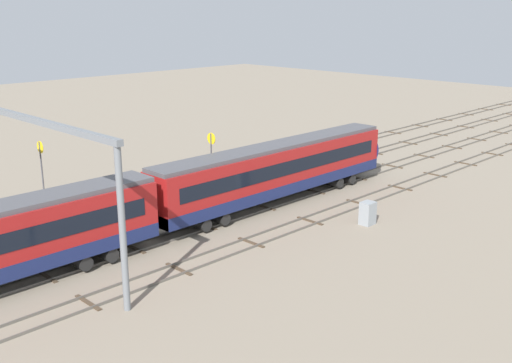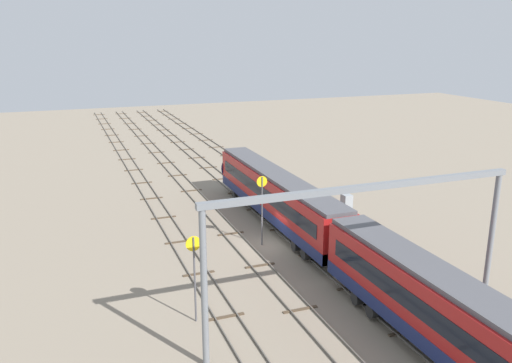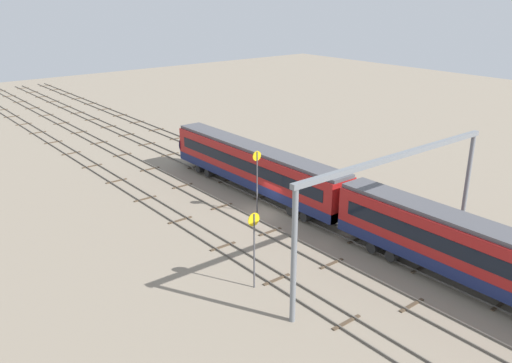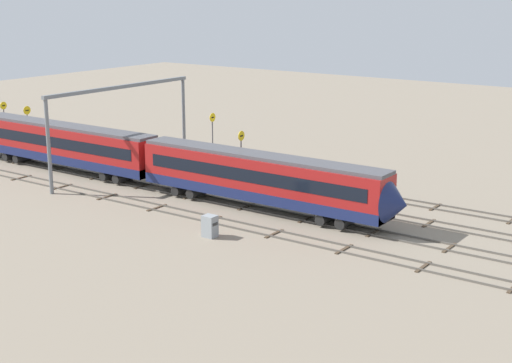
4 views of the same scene
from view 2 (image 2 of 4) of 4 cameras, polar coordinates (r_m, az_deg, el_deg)
The scene contains 9 objects.
ground_plane at distance 44.91m, azimuth 1.61°, elevation -6.87°, with size 188.94×188.94×0.00m, color gray.
track_near_foreground at distance 47.89m, azimuth 9.59°, elevation -5.54°, with size 172.94×2.40×0.16m.
track_with_train at distance 45.79m, azimuth 4.39°, elevation -6.36°, with size 172.94×2.40×0.16m.
track_middle at distance 44.10m, azimuth -1.28°, elevation -7.20°, with size 172.94×2.40×0.16m.
track_second_far at distance 42.88m, azimuth -7.35°, elevation -8.02°, with size 172.94×2.40×0.16m.
overhead_gantry at distance 30.45m, azimuth 11.72°, elevation -4.39°, with size 0.40×19.52×9.18m.
speed_sign_mid_trackside at distance 43.59m, azimuth 0.65°, elevation -2.19°, with size 0.14×0.91×6.02m.
speed_sign_far_trackside at distance 32.38m, azimuth -6.69°, elevation -9.18°, with size 0.14×0.94×5.62m.
relay_cabinet at distance 53.80m, azimuth 9.76°, elevation -2.28°, with size 1.05×0.89×1.71m.
Camera 2 is at (-38.35, 15.89, 17.15)m, focal length 36.98 mm.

